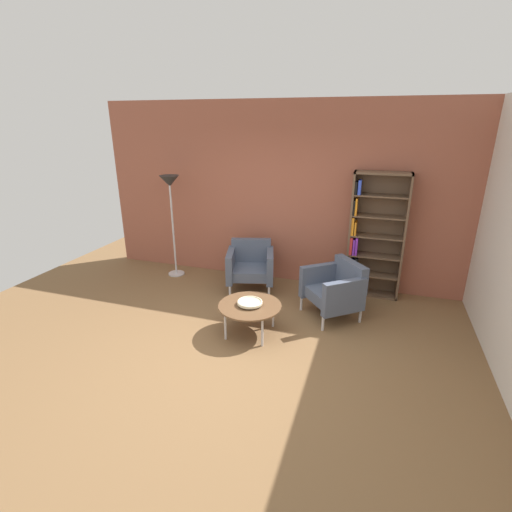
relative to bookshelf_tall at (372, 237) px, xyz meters
name	(u,v)px	position (x,y,z in m)	size (l,w,h in m)	color
ground_plane	(233,356)	(-1.39, -2.25, -0.92)	(8.32, 8.32, 0.00)	brown
brick_back_panel	(287,195)	(-1.39, 0.21, 0.53)	(6.40, 0.12, 2.90)	#9E5642
bookshelf_tall	(372,237)	(0.00, 0.00, 0.00)	(0.80, 0.30, 1.90)	brown
coffee_table_low	(250,307)	(-1.36, -1.71, -0.55)	(0.80, 0.80, 0.40)	brown
decorative_bowl	(250,302)	(-1.36, -1.71, -0.49)	(0.32, 0.32, 0.05)	beige
armchair_corner_red	(251,265)	(-1.79, -0.43, -0.51)	(0.86, 0.82, 0.78)	#4C566B
armchair_spare_guest	(335,288)	(-0.40, -0.90, -0.51)	(0.94, 0.95, 0.78)	#4C566B
floor_lamp_torchiere	(170,193)	(-3.25, -0.26, 0.53)	(0.32, 0.32, 1.74)	silver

